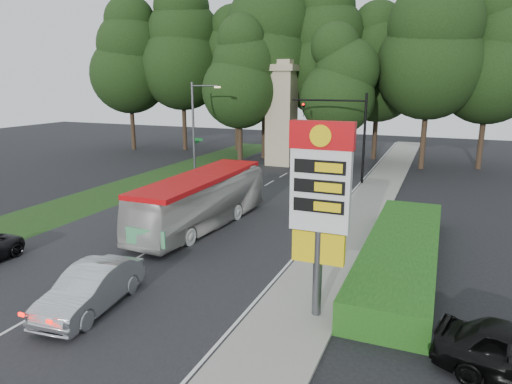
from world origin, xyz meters
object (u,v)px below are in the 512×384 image
at_px(gas_station_pylon, 320,194).
at_px(sedan_silver, 91,288).
at_px(traffic_signal_mast, 348,125).
at_px(transit_bus, 201,202).
at_px(streetlight_signs, 196,125).
at_px(monument, 282,113).

bearing_deg(gas_station_pylon, sedan_silver, -161.77).
bearing_deg(traffic_signal_mast, gas_station_pylon, -80.91).
bearing_deg(traffic_signal_mast, transit_bus, -109.56).
bearing_deg(gas_station_pylon, streetlight_signs, 128.96).
bearing_deg(gas_station_pylon, traffic_signal_mast, 99.09).
relative_size(gas_station_pylon, transit_bus, 0.64).
xyz_separation_m(traffic_signal_mast, monument, (-7.68, 6.00, 0.43)).
bearing_deg(sedan_silver, gas_station_pylon, 11.66).
bearing_deg(streetlight_signs, gas_station_pylon, -51.04).
bearing_deg(gas_station_pylon, monument, 111.80).
xyz_separation_m(gas_station_pylon, transit_bus, (-8.70, 7.42, -2.95)).
height_order(traffic_signal_mast, transit_bus, traffic_signal_mast).
relative_size(streetlight_signs, monument, 0.80).
bearing_deg(monument, traffic_signal_mast, -38.00).
bearing_deg(traffic_signal_mast, streetlight_signs, -171.08).
relative_size(gas_station_pylon, streetlight_signs, 0.86).
bearing_deg(streetlight_signs, sedan_silver, -69.38).
xyz_separation_m(traffic_signal_mast, sedan_silver, (-4.18, -24.54, -3.88)).
bearing_deg(sedan_silver, traffic_signal_mast, 73.76).
distance_m(gas_station_pylon, sedan_silver, 8.89).
bearing_deg(sedan_silver, transit_bus, 89.16).
bearing_deg(traffic_signal_mast, sedan_silver, -99.67).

